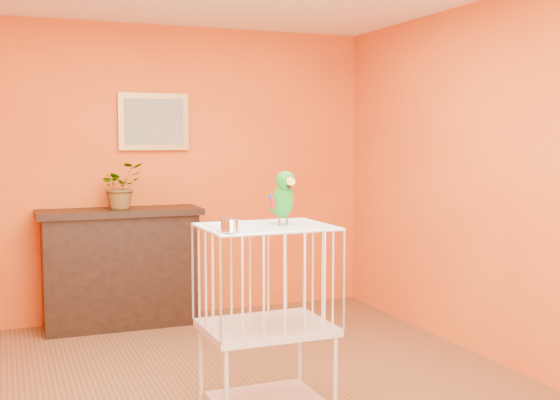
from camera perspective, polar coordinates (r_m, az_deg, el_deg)
name	(u,v)px	position (r m, az deg, el deg)	size (l,w,h in m)	color
room_shell	(230,142)	(4.16, -4.07, 4.74)	(4.50, 4.50, 4.50)	orange
console_cabinet	(121,268)	(6.15, -12.81, -5.38)	(1.36, 0.49, 1.01)	black
potted_plant	(120,191)	(6.12, -12.89, 0.76)	(0.35, 0.39, 0.31)	#26722D
framed_picture	(154,122)	(6.31, -10.22, 6.28)	(0.62, 0.04, 0.50)	#B68741
birdcage	(266,318)	(4.09, -1.13, -9.54)	(0.72, 0.56, 1.11)	silver
feed_cup	(230,225)	(3.71, -4.09, -2.08)	(0.10, 0.10, 0.07)	silver
parrot	(283,197)	(4.03, 0.26, 0.23)	(0.15, 0.28, 0.32)	#59544C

